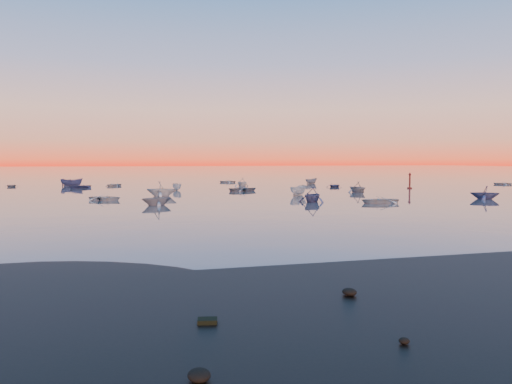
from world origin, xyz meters
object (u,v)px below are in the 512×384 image
object	(u,v)px
boat_near_left	(106,200)
boat_near_center	(298,195)
boat_near_right	(357,192)
channel_marker	(410,182)

from	to	relation	value
boat_near_left	boat_near_center	size ratio (longest dim) A/B	1.02
boat_near_right	channel_marker	distance (m)	15.44
boat_near_left	boat_near_center	xyz separation A→B (m)	(25.52, 1.85, 0.00)
boat_near_left	boat_near_right	size ratio (longest dim) A/B	1.13
boat_near_center	channel_marker	world-z (taller)	channel_marker
boat_near_right	channel_marker	world-z (taller)	channel_marker
boat_near_right	channel_marker	size ratio (longest dim) A/B	1.24
boat_near_center	boat_near_right	world-z (taller)	boat_near_center
boat_near_left	channel_marker	world-z (taller)	channel_marker
boat_near_left	boat_near_center	world-z (taller)	boat_near_center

